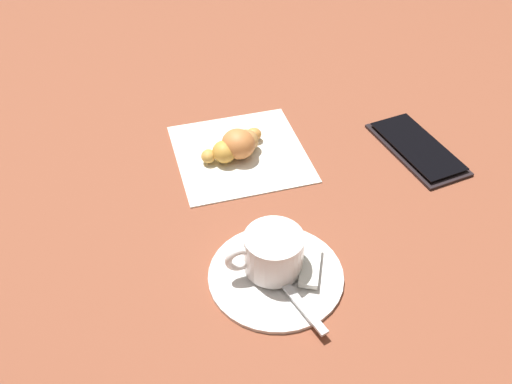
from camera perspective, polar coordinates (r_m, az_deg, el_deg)
name	(u,v)px	position (r m, az deg, el deg)	size (l,w,h in m)	color
ground_plane	(269,201)	(0.71, 1.31, -0.95)	(1.80, 1.80, 0.00)	brown
saucer	(276,274)	(0.63, 2.01, -8.26)	(0.15, 0.15, 0.01)	white
espresso_cup	(272,252)	(0.61, 1.65, -6.04)	(0.06, 0.09, 0.05)	white
teaspoon	(280,278)	(0.61, 2.45, -8.67)	(0.12, 0.05, 0.01)	silver
sugar_packet	(310,266)	(0.63, 5.47, -7.37)	(0.06, 0.02, 0.01)	white
napkin	(240,153)	(0.79, -1.59, 3.94)	(0.18, 0.17, 0.00)	white
croissant	(237,145)	(0.77, -1.92, 4.78)	(0.07, 0.10, 0.04)	gold
cell_phone	(417,148)	(0.82, 15.87, 4.29)	(0.16, 0.09, 0.01)	black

